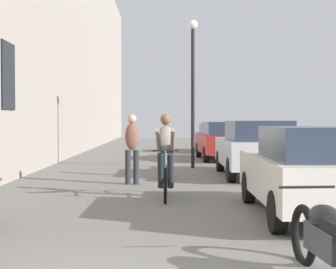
{
  "coord_description": "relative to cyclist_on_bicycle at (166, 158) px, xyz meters",
  "views": [
    {
      "loc": [
        0.66,
        -3.67,
        1.57
      ],
      "look_at": [
        0.93,
        16.03,
        1.05
      ],
      "focal_mm": 56.22,
      "sensor_mm": 36.0,
      "label": 1
    }
  ],
  "objects": [
    {
      "name": "parked_car_second",
      "position": [
        2.55,
        4.05,
        0.0
      ],
      "size": [
        1.92,
        4.44,
        1.57
      ],
      "color": "#B7B7BC",
      "rests_on": "ground_plane"
    },
    {
      "name": "cyclist_on_bicycle",
      "position": [
        0.0,
        0.0,
        0.0
      ],
      "size": [
        0.52,
        1.76,
        1.74
      ],
      "color": "black",
      "rests_on": "ground_plane"
    },
    {
      "name": "pedestrian_mid",
      "position": [
        0.07,
        3.83,
        0.1
      ],
      "size": [
        0.37,
        0.29,
        1.62
      ],
      "color": "#26262D",
      "rests_on": "ground_plane"
    },
    {
      "name": "parked_car_nearest",
      "position": [
        2.33,
        -2.13,
        -0.04
      ],
      "size": [
        1.83,
        4.18,
        1.48
      ],
      "color": "beige",
      "rests_on": "ground_plane"
    },
    {
      "name": "parked_car_third",
      "position": [
        2.38,
        10.41,
        -0.02
      ],
      "size": [
        1.92,
        4.35,
        1.53
      ],
      "color": "maroon",
      "rests_on": "ground_plane"
    },
    {
      "name": "pedestrian_near",
      "position": [
        -0.81,
        2.31,
        0.16
      ],
      "size": [
        0.36,
        0.27,
        1.73
      ],
      "color": "#26262D",
      "rests_on": "ground_plane"
    },
    {
      "name": "street_lamp",
      "position": [
        0.96,
        6.76,
        2.3
      ],
      "size": [
        0.32,
        0.32,
        4.9
      ],
      "color": "black",
      "rests_on": "ground_plane"
    },
    {
      "name": "parked_car_fourth",
      "position": [
        2.59,
        15.85,
        -0.06
      ],
      "size": [
        1.77,
        4.09,
        1.45
      ],
      "color": "#384C84",
      "rests_on": "ground_plane"
    },
    {
      "name": "parked_motorcycle",
      "position": [
        1.53,
        -5.6,
        -0.41
      ],
      "size": [
        0.62,
        2.15,
        0.92
      ],
      "color": "black",
      "rests_on": "ground_plane"
    }
  ]
}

